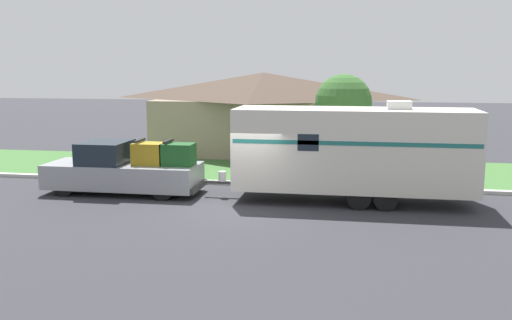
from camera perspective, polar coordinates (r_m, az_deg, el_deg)
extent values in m
plane|color=#2D2D33|center=(19.20, -1.36, -4.86)|extent=(120.00, 120.00, 0.00)
cube|color=beige|center=(22.78, 0.48, -2.41)|extent=(80.00, 0.30, 0.14)
cube|color=#3D6B33|center=(26.34, 1.78, -0.93)|extent=(80.00, 7.00, 0.03)
cube|color=gray|center=(31.60, 0.75, 3.48)|extent=(11.13, 6.43, 2.96)
pyramid|color=#4C3D33|center=(31.45, 0.75, 7.45)|extent=(12.02, 6.95, 1.43)
cube|color=#4C3828|center=(28.53, -0.28, 1.98)|extent=(1.00, 0.06, 2.10)
cylinder|color=black|center=(22.08, -18.63, -2.38)|extent=(0.82, 0.28, 0.82)
cylinder|color=black|center=(23.59, -16.63, -1.55)|extent=(0.82, 0.28, 0.82)
cylinder|color=black|center=(20.56, -9.32, -2.86)|extent=(0.82, 0.28, 0.82)
cylinder|color=black|center=(22.17, -7.85, -1.93)|extent=(0.82, 0.28, 0.82)
cube|color=gray|center=(22.47, -16.07, -1.37)|extent=(3.21, 2.10, 0.90)
cube|color=#19232D|center=(22.09, -14.82, 0.76)|extent=(1.67, 1.93, 0.81)
cube|color=gray|center=(21.38, -9.15, -1.66)|extent=(2.51, 2.10, 0.90)
cube|color=#333333|center=(21.06, -5.73, -2.67)|extent=(0.12, 1.89, 0.20)
cube|color=olive|center=(21.43, -10.61, 0.63)|extent=(1.15, 0.88, 0.80)
cube|color=black|center=(21.49, -11.57, 1.92)|extent=(0.10, 0.97, 0.08)
cube|color=#194C1E|center=(21.07, -7.79, 0.56)|extent=(1.15, 0.88, 0.80)
cube|color=black|center=(21.11, -8.77, 1.87)|extent=(0.10, 0.97, 0.08)
cylinder|color=black|center=(19.26, 10.26, -3.77)|extent=(0.78, 0.22, 0.78)
cylinder|color=black|center=(21.33, 10.24, -2.49)|extent=(0.78, 0.22, 0.78)
cylinder|color=black|center=(19.29, 12.83, -3.84)|extent=(0.78, 0.22, 0.78)
cylinder|color=black|center=(21.36, 12.56, -2.55)|extent=(0.78, 0.22, 0.78)
cube|color=beige|center=(20.03, 9.73, 1.09)|extent=(8.22, 2.40, 2.79)
cube|color=#1E6660|center=(18.79, 9.74, 1.62)|extent=(8.05, 0.01, 0.14)
cube|color=#383838|center=(20.82, -3.55, -2.25)|extent=(1.27, 0.12, 0.10)
cylinder|color=silver|center=(20.76, -3.39, -1.63)|extent=(0.28, 0.28, 0.36)
cube|color=silver|center=(19.92, 14.13, 5.34)|extent=(0.80, 0.68, 0.28)
cube|color=#19232D|center=(18.85, 5.24, 1.74)|extent=(0.70, 0.01, 0.56)
cylinder|color=brown|center=(23.11, 8.77, -1.26)|extent=(0.09, 0.09, 1.01)
cube|color=#B2B2B2|center=(23.00, 8.81, 0.24)|extent=(0.48, 0.20, 0.22)
cylinder|color=brown|center=(25.15, 8.61, 1.06)|extent=(0.24, 0.24, 2.27)
sphere|color=#38662D|center=(24.94, 8.73, 5.72)|extent=(2.44, 2.44, 2.44)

